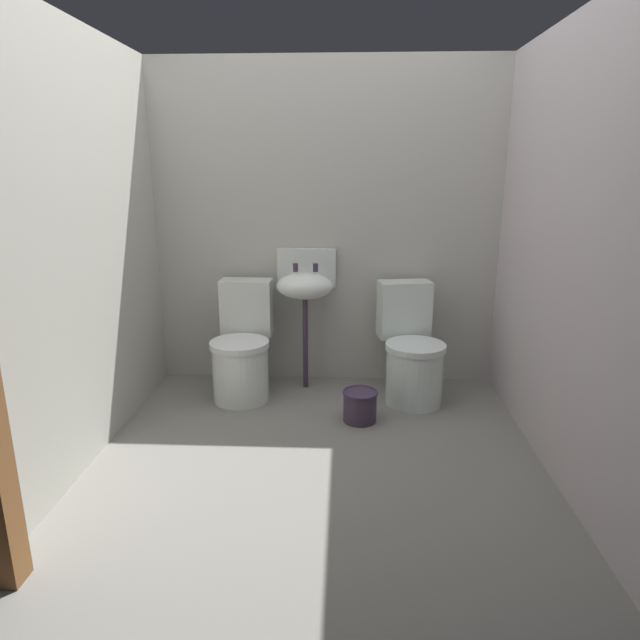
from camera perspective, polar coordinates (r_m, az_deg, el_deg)
ground_plane at (r=3.21m, az=-0.25°, el=-14.27°), size 2.85×2.75×0.08m
wall_back at (r=4.03m, az=0.62°, el=9.56°), size 2.85×0.10×2.27m
wall_left at (r=3.24m, az=-23.48°, el=6.78°), size 0.10×2.55×2.27m
wall_right at (r=3.12m, az=24.02°, el=6.44°), size 0.10×2.55×2.27m
toilet_left at (r=3.88m, az=-7.97°, el=-3.17°), size 0.41×0.59×0.78m
toilet_right at (r=3.84m, az=9.35°, el=-3.42°), size 0.48×0.65×0.78m
sink at (r=3.89m, az=-1.52°, el=3.65°), size 0.42×0.35×0.99m
bucket at (r=3.54m, az=4.13°, el=-8.72°), size 0.23×0.23×0.20m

